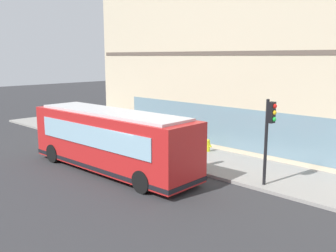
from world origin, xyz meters
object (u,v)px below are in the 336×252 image
(newspaper_vending_box, at_px, (169,136))
(pedestrian_near_building_entrance, at_px, (118,118))
(city_bus_nearside, at_px, (111,141))
(fire_hydrant, at_px, (208,145))
(pedestrian_walking_along_curb, at_px, (200,148))
(pedestrian_by_light_pole, at_px, (142,135))
(pedestrian_near_hydrant, at_px, (169,140))
(traffic_light_near_corner, at_px, (269,126))

(newspaper_vending_box, bearing_deg, pedestrian_near_building_entrance, 89.48)
(city_bus_nearside, xyz_separation_m, pedestrian_near_building_entrance, (6.00, 7.02, -0.34))
(fire_hydrant, distance_m, pedestrian_near_building_entrance, 8.49)
(pedestrian_walking_along_curb, bearing_deg, fire_hydrant, 30.56)
(city_bus_nearside, bearing_deg, pedestrian_by_light_pole, 21.40)
(pedestrian_by_light_pole, relative_size, pedestrian_near_hydrant, 1.08)
(traffic_light_near_corner, distance_m, pedestrian_near_building_entrance, 14.36)
(pedestrian_near_building_entrance, bearing_deg, traffic_light_near_corner, -101.66)
(fire_hydrant, bearing_deg, pedestrian_walking_along_curb, -149.44)
(traffic_light_near_corner, height_order, pedestrian_near_hydrant, traffic_light_near_corner)
(pedestrian_near_building_entrance, relative_size, pedestrian_walking_along_curb, 1.08)
(city_bus_nearside, distance_m, newspaper_vending_box, 6.25)
(city_bus_nearside, bearing_deg, fire_hydrant, -13.46)
(fire_hydrant, xyz_separation_m, pedestrian_by_light_pole, (-2.83, 2.71, 0.65))
(traffic_light_near_corner, relative_size, pedestrian_near_building_entrance, 2.07)
(pedestrian_by_light_pole, height_order, pedestrian_near_building_entrance, pedestrian_near_building_entrance)
(city_bus_nearside, relative_size, pedestrian_by_light_pole, 5.78)
(fire_hydrant, bearing_deg, newspaper_vending_box, 91.85)
(traffic_light_near_corner, distance_m, pedestrian_walking_along_curb, 4.23)
(city_bus_nearside, bearing_deg, traffic_light_near_corner, -65.93)
(city_bus_nearside, relative_size, newspaper_vending_box, 11.23)
(fire_hydrant, distance_m, pedestrian_walking_along_curb, 3.28)
(pedestrian_near_hydrant, bearing_deg, newspaper_vending_box, 43.32)
(newspaper_vending_box, bearing_deg, pedestrian_by_light_pole, -171.52)
(pedestrian_by_light_pole, bearing_deg, pedestrian_near_building_entrance, 64.21)
(pedestrian_near_hydrant, bearing_deg, traffic_light_near_corner, -95.69)
(pedestrian_near_hydrant, height_order, pedestrian_near_building_entrance, pedestrian_near_building_entrance)
(pedestrian_near_hydrant, distance_m, newspaper_vending_box, 3.04)
(city_bus_nearside, distance_m, traffic_light_near_corner, 7.73)
(city_bus_nearside, bearing_deg, pedestrian_near_building_entrance, 49.48)
(fire_hydrant, relative_size, newspaper_vending_box, 0.82)
(pedestrian_walking_along_curb, bearing_deg, city_bus_nearside, 136.75)
(fire_hydrant, distance_m, pedestrian_by_light_pole, 3.97)
(pedestrian_by_light_pole, xyz_separation_m, pedestrian_near_building_entrance, (2.78, 5.76, 0.05))
(pedestrian_near_building_entrance, distance_m, newspaper_vending_box, 5.38)
(pedestrian_near_building_entrance, height_order, pedestrian_walking_along_curb, pedestrian_near_building_entrance)
(pedestrian_walking_along_curb, bearing_deg, pedestrian_by_light_pole, 90.82)
(pedestrian_by_light_pole, bearing_deg, traffic_light_near_corner, -90.73)
(city_bus_nearside, height_order, traffic_light_near_corner, traffic_light_near_corner)
(city_bus_nearside, relative_size, pedestrian_near_hydrant, 6.27)
(fire_hydrant, xyz_separation_m, pedestrian_near_building_entrance, (-0.05, 8.46, 0.70))
(city_bus_nearside, xyz_separation_m, traffic_light_near_corner, (3.11, -6.97, 1.24))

